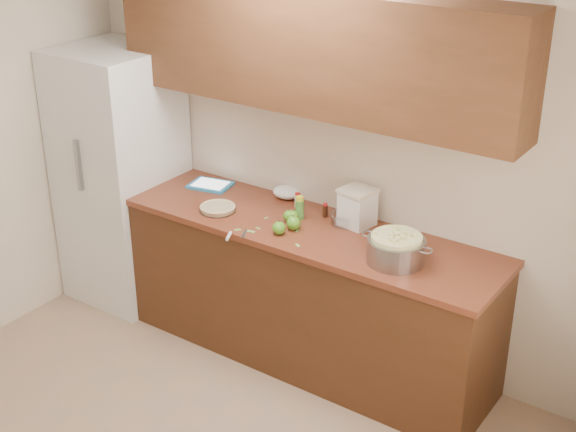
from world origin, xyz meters
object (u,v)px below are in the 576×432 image
Objects in this scene: flour_canister at (357,207)px; tablet at (210,185)px; pie at (218,208)px; colander at (396,249)px.

tablet is (-1.11, -0.04, -0.11)m from flour_canister.
colander is at bearing 1.83° from pie.
tablet is at bearing 170.94° from colander.
flour_canister is at bearing -9.62° from tablet.
colander is 1.39× the size of tablet.
colander reaches higher than pie.
pie is at bearing -55.57° from tablet.
flour_canister is (-0.41, 0.29, 0.04)m from colander.
flour_canister reaches higher than colander.
pie is 0.88m from flour_canister.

